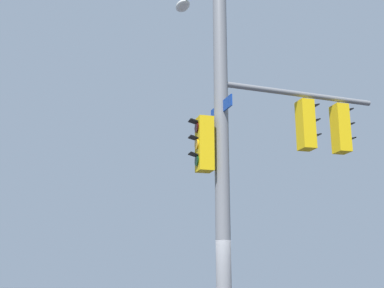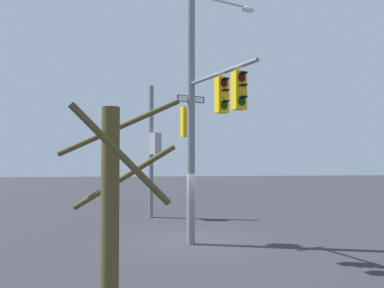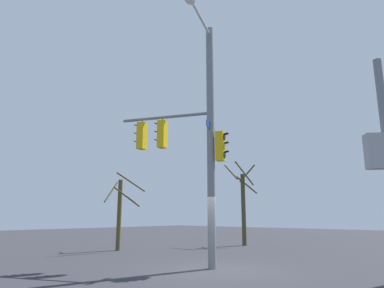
# 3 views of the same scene
# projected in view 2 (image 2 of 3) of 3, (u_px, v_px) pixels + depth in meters

# --- Properties ---
(ground_plane) EXTENTS (80.00, 80.00, 0.00)m
(ground_plane) POSITION_uv_depth(u_px,v_px,m) (195.00, 242.00, 12.93)
(ground_plane) COLOR #2E2E34
(main_signal_pole_assembly) EXTENTS (3.21, 4.77, 9.27)m
(main_signal_pole_assembly) POSITION_uv_depth(u_px,v_px,m) (201.00, 103.00, 12.33)
(main_signal_pole_assembly) COLOR slate
(main_signal_pole_assembly) RESTS_ON ground
(secondary_pole_assembly) EXTENTS (0.66, 0.75, 6.71)m
(secondary_pole_assembly) POSITION_uv_depth(u_px,v_px,m) (153.00, 148.00, 17.98)
(secondary_pole_assembly) COLOR slate
(secondary_pole_assembly) RESTS_ON ground
(bare_tree_across_street) EXTENTS (1.94, 1.81, 4.07)m
(bare_tree_across_street) POSITION_uv_depth(u_px,v_px,m) (112.00, 234.00, 4.76)
(bare_tree_across_street) COLOR #4F4524
(bare_tree_across_street) RESTS_ON ground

